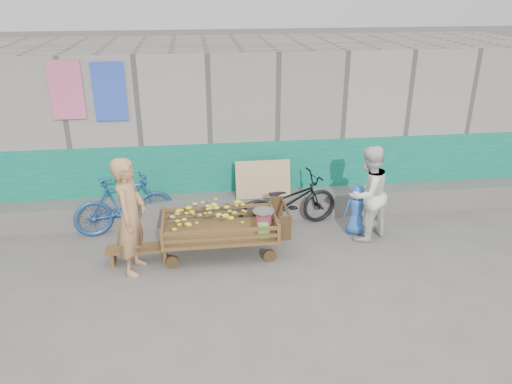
{
  "coord_description": "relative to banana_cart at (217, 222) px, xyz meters",
  "views": [
    {
      "loc": [
        -0.89,
        -6.13,
        4.19
      ],
      "look_at": [
        0.04,
        1.2,
        1.0
      ],
      "focal_mm": 35.0,
      "sensor_mm": 36.0,
      "label": 1
    }
  ],
  "objects": [
    {
      "name": "vendor_man",
      "position": [
        -1.3,
        -0.33,
        0.34
      ],
      "size": [
        0.57,
        0.75,
        1.84
      ],
      "primitive_type": "imported",
      "rotation": [
        0.0,
        0.0,
        1.36
      ],
      "color": "#B47F52",
      "rests_on": "ground"
    },
    {
      "name": "bicycle_blue",
      "position": [
        -1.58,
        1.02,
        -0.06
      ],
      "size": [
        1.82,
        0.96,
        1.05
      ],
      "primitive_type": "imported",
      "rotation": [
        0.0,
        0.0,
        1.85
      ],
      "color": "#254E90",
      "rests_on": "ground"
    },
    {
      "name": "woman",
      "position": [
        2.55,
        0.24,
        0.25
      ],
      "size": [
        1.02,
        0.95,
        1.68
      ],
      "primitive_type": "imported",
      "rotation": [
        0.0,
        0.0,
        3.65
      ],
      "color": "silver",
      "rests_on": "ground"
    },
    {
      "name": "building_wall",
      "position": [
        0.61,
        3.02,
        0.88
      ],
      "size": [
        12.0,
        3.5,
        3.0
      ],
      "color": "gray",
      "rests_on": "ground"
    },
    {
      "name": "bench",
      "position": [
        -1.26,
        -0.08,
        -0.4
      ],
      "size": [
        1.02,
        0.31,
        0.25
      ],
      "color": "#513619",
      "rests_on": "ground"
    },
    {
      "name": "ground",
      "position": [
        0.61,
        -1.03,
        -0.58
      ],
      "size": [
        80.0,
        80.0,
        0.0
      ],
      "primitive_type": "plane",
      "color": "#5B5752",
      "rests_on": "ground"
    },
    {
      "name": "banana_cart",
      "position": [
        0.0,
        0.0,
        0.0
      ],
      "size": [
        2.02,
        0.92,
        0.86
      ],
      "color": "#513619",
      "rests_on": "ground"
    },
    {
      "name": "bicycle_dark",
      "position": [
        1.31,
        0.82,
        -0.09
      ],
      "size": [
        1.98,
        1.08,
        0.99
      ],
      "primitive_type": "imported",
      "rotation": [
        0.0,
        0.0,
        1.81
      ],
      "color": "black",
      "rests_on": "ground"
    },
    {
      "name": "child",
      "position": [
        2.46,
        0.42,
        -0.13
      ],
      "size": [
        0.5,
        0.38,
        0.91
      ],
      "primitive_type": "imported",
      "rotation": [
        0.0,
        0.0,
        2.92
      ],
      "color": "blue",
      "rests_on": "ground"
    }
  ]
}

